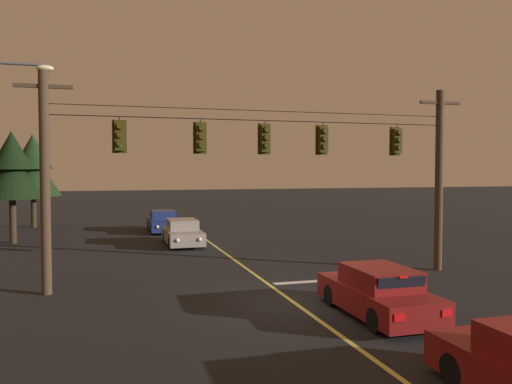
# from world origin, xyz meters

# --- Properties ---
(ground_plane) EXTENTS (180.00, 180.00, 0.00)m
(ground_plane) POSITION_xyz_m (0.00, 0.00, 0.00)
(ground_plane) COLOR black
(lane_centre_stripe) EXTENTS (0.14, 60.00, 0.01)m
(lane_centre_stripe) POSITION_xyz_m (0.00, 9.14, 0.00)
(lane_centre_stripe) COLOR #D1C64C
(lane_centre_stripe) RESTS_ON ground
(stop_bar_paint) EXTENTS (3.40, 0.36, 0.01)m
(stop_bar_paint) POSITION_xyz_m (1.90, 2.54, 0.00)
(stop_bar_paint) COLOR silver
(stop_bar_paint) RESTS_ON ground
(signal_span_assembly) EXTENTS (16.59, 0.32, 7.25)m
(signal_span_assembly) POSITION_xyz_m (0.00, 3.14, 3.77)
(signal_span_assembly) COLOR #423021
(signal_span_assembly) RESTS_ON ground
(traffic_light_leftmost) EXTENTS (0.48, 0.41, 1.22)m
(traffic_light_leftmost) POSITION_xyz_m (-5.05, 3.12, 5.19)
(traffic_light_leftmost) COLOR black
(traffic_light_left_inner) EXTENTS (0.48, 0.41, 1.22)m
(traffic_light_left_inner) POSITION_xyz_m (-2.31, 3.12, 5.19)
(traffic_light_left_inner) COLOR black
(traffic_light_centre) EXTENTS (0.48, 0.41, 1.22)m
(traffic_light_centre) POSITION_xyz_m (0.06, 3.12, 5.19)
(traffic_light_centre) COLOR black
(traffic_light_right_inner) EXTENTS (0.48, 0.41, 1.22)m
(traffic_light_right_inner) POSITION_xyz_m (2.33, 3.12, 5.19)
(traffic_light_right_inner) COLOR black
(traffic_light_rightmost) EXTENTS (0.48, 0.41, 1.22)m
(traffic_light_rightmost) POSITION_xyz_m (5.46, 3.12, 5.19)
(traffic_light_rightmost) COLOR black
(car_waiting_near_lane) EXTENTS (1.80, 4.33, 1.39)m
(car_waiting_near_lane) POSITION_xyz_m (1.73, -2.10, 0.65)
(car_waiting_near_lane) COLOR maroon
(car_waiting_near_lane) RESTS_ON ground
(car_oncoming_lead) EXTENTS (1.80, 4.42, 1.39)m
(car_oncoming_lead) POSITION_xyz_m (-1.61, 12.91, 0.65)
(car_oncoming_lead) COLOR gray
(car_oncoming_lead) RESTS_ON ground
(car_oncoming_trailing) EXTENTS (1.80, 4.42, 1.39)m
(car_oncoming_trailing) POSITION_xyz_m (-2.02, 19.27, 0.65)
(car_oncoming_trailing) COLOR navy
(car_oncoming_trailing) RESTS_ON ground
(tree_verge_near) EXTENTS (3.24, 3.24, 6.20)m
(tree_verge_near) POSITION_xyz_m (-10.53, 16.15, 4.13)
(tree_verge_near) COLOR #332316
(tree_verge_near) RESTS_ON ground
(tree_verge_far) EXTENTS (3.80, 3.80, 6.59)m
(tree_verge_far) POSITION_xyz_m (-10.53, 24.40, 4.18)
(tree_verge_far) COLOR #332316
(tree_verge_far) RESTS_ON ground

